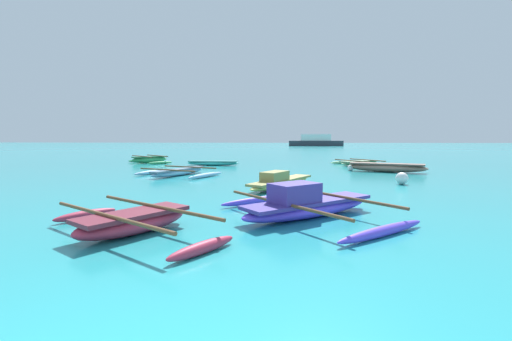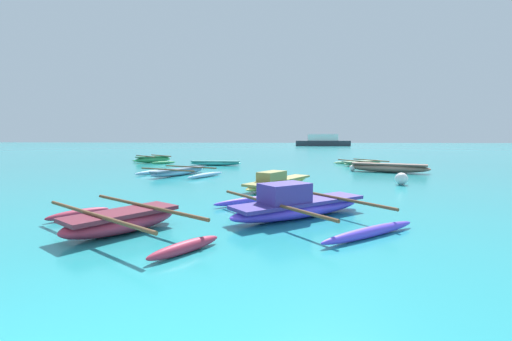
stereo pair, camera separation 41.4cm
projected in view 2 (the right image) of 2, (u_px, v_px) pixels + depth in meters
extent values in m
ellipsoid|color=#41CCC3|center=(215.00, 163.00, 22.55)|extent=(3.45, 0.69, 0.31)
cube|color=#317D78|center=(215.00, 161.00, 22.54)|extent=(3.17, 0.66, 0.08)
ellipsoid|color=#5E42E5|center=(300.00, 209.00, 7.92)|extent=(3.42, 3.02, 0.39)
cube|color=#40318B|center=(300.00, 202.00, 7.90)|extent=(3.16, 2.80, 0.08)
cube|color=#40318B|center=(285.00, 193.00, 7.62)|extent=(1.26, 1.21, 0.43)
cylinder|color=brown|center=(327.00, 196.00, 8.36)|extent=(2.53, 3.05, 0.07)
cylinder|color=brown|center=(271.00, 203.00, 7.43)|extent=(2.53, 3.05, 0.07)
ellipsoid|color=#5E42E5|center=(254.00, 200.00, 9.54)|extent=(2.08, 1.77, 0.20)
ellipsoid|color=#5E42E5|center=(370.00, 232.00, 6.31)|extent=(2.08, 1.77, 0.20)
ellipsoid|color=#A92B44|center=(122.00, 222.00, 6.61)|extent=(1.95, 2.37, 0.42)
cube|color=maroon|center=(122.00, 213.00, 6.60)|extent=(1.82, 2.20, 0.08)
cylinder|color=brown|center=(145.00, 206.00, 6.99)|extent=(3.20, 2.16, 0.07)
cylinder|color=brown|center=(95.00, 215.00, 6.19)|extent=(3.20, 2.16, 0.07)
ellipsoid|color=#A92B44|center=(79.00, 214.00, 7.82)|extent=(0.95, 1.29, 0.20)
ellipsoid|color=#A92B44|center=(185.00, 247.00, 5.43)|extent=(0.95, 1.29, 0.20)
ellipsoid|color=#389F5C|center=(153.00, 159.00, 24.94)|extent=(2.27, 2.39, 0.48)
cube|color=#2B643F|center=(153.00, 157.00, 24.92)|extent=(2.10, 2.21, 0.08)
cylinder|color=brown|center=(161.00, 156.00, 25.31)|extent=(2.35, 2.17, 0.07)
cylinder|color=brown|center=(145.00, 156.00, 24.52)|extent=(2.35, 2.17, 0.07)
ellipsoid|color=#389F5C|center=(144.00, 160.00, 26.12)|extent=(1.42, 1.52, 0.20)
ellipsoid|color=#389F5C|center=(163.00, 163.00, 23.79)|extent=(1.42, 1.52, 0.20)
ellipsoid|color=#E8DA68|center=(279.00, 183.00, 12.68)|extent=(2.60, 3.94, 0.30)
cube|color=olive|center=(279.00, 180.00, 12.67)|extent=(2.42, 3.64, 0.08)
cube|color=olive|center=(272.00, 176.00, 12.23)|extent=(1.08, 1.30, 0.33)
ellipsoid|color=#A67563|center=(388.00, 168.00, 18.09)|extent=(4.06, 2.29, 0.47)
cube|color=brown|center=(388.00, 164.00, 18.07)|extent=(3.75, 2.14, 0.08)
ellipsoid|color=#89B4DB|center=(179.00, 172.00, 16.64)|extent=(1.93, 3.62, 0.33)
cube|color=slate|center=(179.00, 169.00, 16.63)|extent=(1.79, 3.33, 0.08)
cylinder|color=brown|center=(190.00, 167.00, 17.35)|extent=(3.01, 1.34, 0.07)
cylinder|color=brown|center=(167.00, 170.00, 15.89)|extent=(3.01, 1.34, 0.07)
ellipsoid|color=#89B4DB|center=(155.00, 172.00, 17.42)|extent=(1.20, 2.47, 0.20)
ellipsoid|color=#89B4DB|center=(206.00, 175.00, 15.87)|extent=(1.20, 2.47, 0.20)
ellipsoid|color=#96D594|center=(363.00, 163.00, 22.61)|extent=(3.10, 2.48, 0.30)
cube|color=#5F815E|center=(363.00, 161.00, 22.60)|extent=(2.87, 2.30, 0.08)
cylinder|color=brown|center=(370.00, 160.00, 22.94)|extent=(1.79, 2.57, 0.07)
cylinder|color=brown|center=(355.00, 161.00, 22.25)|extent=(1.79, 2.57, 0.07)
ellipsoid|color=#96D594|center=(346.00, 162.00, 23.95)|extent=(2.01, 1.47, 0.20)
ellipsoid|color=#96D594|center=(381.00, 166.00, 21.27)|extent=(2.01, 1.47, 0.20)
sphere|color=white|center=(401.00, 179.00, 13.28)|extent=(0.48, 0.48, 0.48)
sphere|color=white|center=(352.00, 168.00, 18.86)|extent=(0.32, 0.32, 0.32)
cube|color=#2D333D|center=(323.00, 143.00, 74.12)|extent=(11.56, 2.54, 1.16)
cube|color=white|center=(323.00, 137.00, 74.00)|extent=(6.36, 2.16, 1.39)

